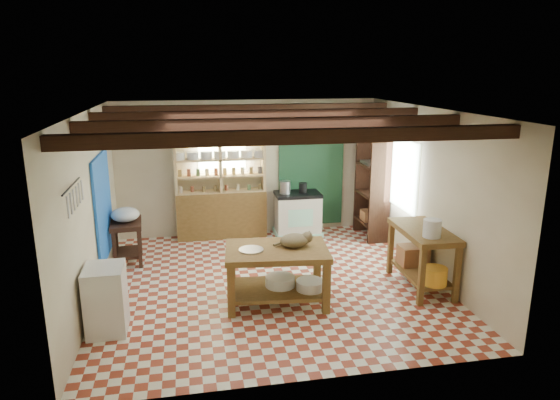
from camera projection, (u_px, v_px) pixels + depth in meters
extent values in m
cube|color=#9B3721|center=(270.00, 283.00, 7.60)|extent=(5.00, 5.00, 0.02)
cube|color=#3F3F43|center=(269.00, 110.00, 6.94)|extent=(5.00, 5.00, 0.02)
cube|color=beige|center=(248.00, 168.00, 9.64)|extent=(5.00, 0.04, 2.60)
cube|color=beige|center=(312.00, 264.00, 4.89)|extent=(5.00, 0.04, 2.60)
cube|color=beige|center=(90.00, 209.00, 6.82)|extent=(0.04, 5.00, 2.60)
cube|color=beige|center=(429.00, 193.00, 7.72)|extent=(0.04, 5.00, 2.60)
cube|color=#371E13|center=(269.00, 119.00, 6.97)|extent=(5.00, 3.80, 0.15)
cube|color=blue|center=(103.00, 206.00, 7.73)|extent=(0.04, 1.40, 1.60)
cube|color=#1D482A|center=(311.00, 168.00, 9.85)|extent=(1.30, 0.04, 2.30)
cube|color=silver|center=(222.00, 148.00, 9.43)|extent=(0.90, 0.02, 0.80)
cube|color=silver|center=(401.00, 174.00, 8.64)|extent=(0.02, 1.30, 1.20)
cube|color=black|center=(72.00, 196.00, 5.56)|extent=(0.06, 0.90, 0.28)
cube|color=black|center=(317.00, 123.00, 9.22)|extent=(0.86, 0.12, 0.36)
cube|color=tan|center=(221.00, 181.00, 9.41)|extent=(1.70, 0.34, 2.20)
cube|color=#371E13|center=(372.00, 186.00, 9.47)|extent=(0.40, 0.86, 2.00)
cube|color=brown|center=(277.00, 275.00, 6.90)|extent=(1.48, 1.07, 0.79)
cube|color=beige|center=(298.00, 214.00, 9.70)|extent=(0.88, 0.60, 0.85)
cube|color=#371E13|center=(128.00, 242.00, 8.32)|extent=(0.54, 0.75, 0.72)
cube|color=silver|center=(106.00, 299.00, 6.12)|extent=(0.47, 0.57, 0.84)
cube|color=brown|center=(422.00, 258.00, 7.36)|extent=(0.67, 1.28, 0.91)
ellipsoid|color=olive|center=(295.00, 240.00, 6.84)|extent=(0.43, 0.34, 0.18)
cylinder|color=#B3B2BA|center=(251.00, 250.00, 6.72)|extent=(0.37, 0.37, 0.02)
cylinder|color=silver|center=(280.00, 281.00, 6.98)|extent=(0.45, 0.45, 0.14)
cylinder|color=silver|center=(310.00, 285.00, 6.87)|extent=(0.42, 0.42, 0.13)
cylinder|color=#B3B2BA|center=(285.00, 187.00, 9.52)|extent=(0.21, 0.21, 0.24)
cylinder|color=black|center=(303.00, 188.00, 9.58)|extent=(0.16, 0.16, 0.19)
ellipsoid|color=silver|center=(125.00, 215.00, 8.20)|extent=(0.50, 0.50, 0.23)
cylinder|color=silver|center=(432.00, 228.00, 6.87)|extent=(0.26, 0.26, 0.25)
cube|color=#9E673F|center=(413.00, 255.00, 7.66)|extent=(0.43, 0.35, 0.29)
cylinder|color=gold|center=(435.00, 276.00, 6.95)|extent=(0.35, 0.35, 0.25)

